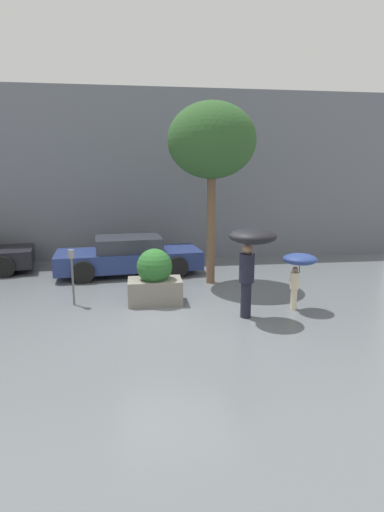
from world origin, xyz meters
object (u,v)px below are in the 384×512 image
street_tree (212,142)px  parking_meter (72,266)px  person_child (299,264)px  person_adult (251,248)px  planter_box (155,278)px  parked_car_near (129,256)px

street_tree → parking_meter: size_ratio=3.70×
person_child → street_tree: (-1.56, 2.57, 2.83)m
person_adult → street_tree: (-0.32, 2.98, 2.37)m
person_child → person_adult: bearing=-137.0°
person_adult → person_child: size_ratio=1.49×
person_adult → person_child: person_adult is taller
planter_box → street_tree: size_ratio=0.27×
person_adult → parked_car_near: size_ratio=0.43×
person_adult → street_tree: bearing=155.3°
person_adult → parked_car_near: 5.25m
parking_meter → parked_car_near: bearing=67.3°
planter_box → street_tree: 4.04m
person_child → parked_car_near: person_child is taller
person_adult → person_child: bearing=77.4°
street_tree → planter_box: bearing=-135.5°
person_adult → parking_meter: (-3.90, 1.43, -0.59)m
person_child → parking_meter: (-5.15, 1.02, -0.13)m
planter_box → parking_meter: parking_meter is taller
planter_box → parking_meter: size_ratio=0.99×
parked_car_near → street_tree: (2.34, -1.44, 3.37)m
parked_car_near → street_tree: bearing=-127.2°
street_tree → person_child: bearing=-58.7°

